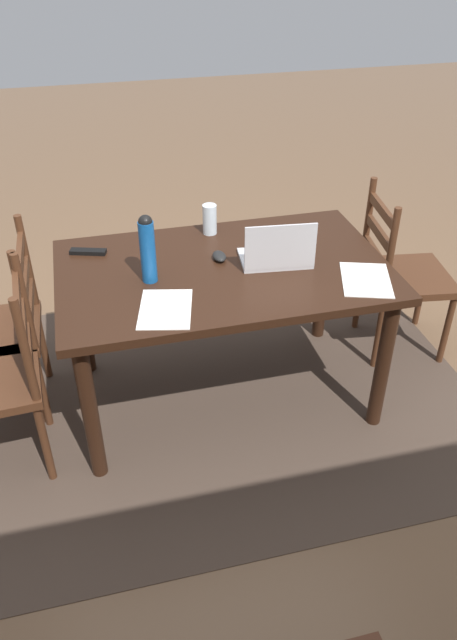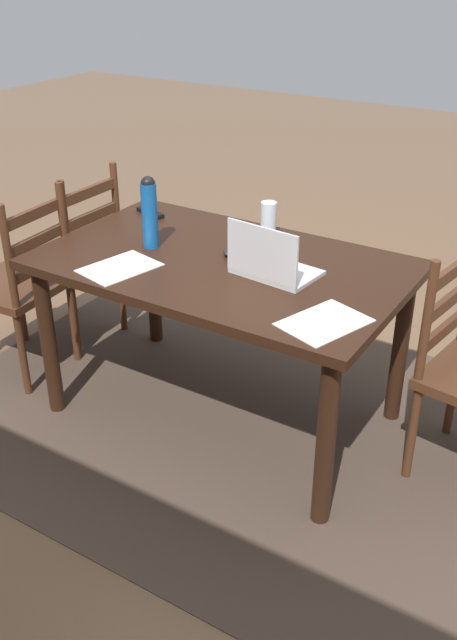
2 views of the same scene
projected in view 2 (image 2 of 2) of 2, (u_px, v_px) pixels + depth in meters
ground_plane at (223, 412)px, 3.24m from camera, size 14.00×14.00×0.00m
area_rug at (223, 411)px, 3.24m from camera, size 2.56×1.98×0.01m
dining_table at (222, 282)px, 2.92m from camera, size 1.50×0.92×0.76m
chair_right_far at (20, 285)px, 3.37m from camera, size 0.47×0.47×0.95m
chair_right_near at (73, 259)px, 3.64m from camera, size 0.44×0.44×0.95m
laptop at (270, 263)px, 2.71m from camera, size 0.34×0.25×0.23m
water_bottle at (149, 211)px, 2.93m from camera, size 0.07×0.07×0.31m
drinking_glass at (268, 219)px, 3.10m from camera, size 0.07×0.07×0.15m
computer_mouse at (233, 251)px, 2.92m from camera, size 0.06×0.10×0.03m
tv_remote at (150, 213)px, 3.36m from camera, size 0.18×0.09×0.02m
paper_stack_left at (120, 268)px, 2.81m from camera, size 0.27×0.34×0.00m
paper_stack_right at (324, 322)px, 2.41m from camera, size 0.29×0.35×0.00m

